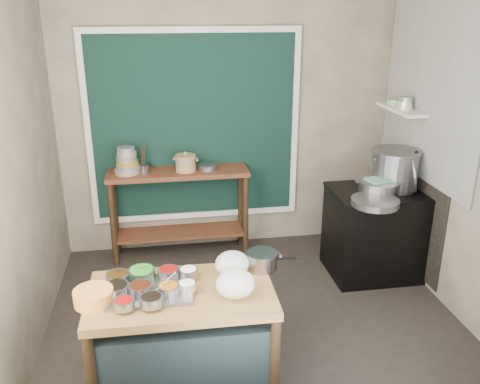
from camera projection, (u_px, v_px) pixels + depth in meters
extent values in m
cube|color=black|center=(252.00, 315.00, 4.47)|extent=(3.50, 3.00, 0.02)
cube|color=gray|center=(227.00, 121.00, 5.38)|extent=(3.50, 0.02, 2.80)
cube|color=gray|center=(18.00, 174.00, 3.71)|extent=(0.02, 3.00, 2.80)
cube|color=gray|center=(460.00, 152.00, 4.25)|extent=(0.02, 3.00, 2.80)
cube|color=black|center=(194.00, 128.00, 5.30)|extent=(2.10, 0.02, 1.90)
cube|color=#B2B2AA|center=(431.00, 88.00, 4.60)|extent=(0.02, 1.70, 1.70)
cube|color=black|center=(411.00, 202.00, 5.09)|extent=(0.01, 1.30, 1.30)
cube|color=beige|center=(402.00, 109.00, 4.95)|extent=(0.22, 0.70, 0.03)
cube|color=olive|center=(183.00, 338.00, 3.55)|extent=(1.26, 0.74, 0.75)
cube|color=#522917|center=(180.00, 213.00, 5.40)|extent=(1.45, 0.40, 0.95)
cube|color=black|center=(376.00, 234.00, 5.03)|extent=(0.90, 0.68, 0.85)
cube|color=black|center=(380.00, 192.00, 4.88)|extent=(0.92, 0.69, 0.03)
cube|color=gray|center=(151.00, 291.00, 3.39)|extent=(0.57, 0.41, 0.02)
cylinder|color=gray|center=(169.00, 273.00, 3.54)|extent=(0.15, 0.15, 0.06)
cylinder|color=gray|center=(124.00, 304.00, 3.18)|extent=(0.13, 0.13, 0.06)
cylinder|color=gray|center=(188.00, 273.00, 3.54)|extent=(0.13, 0.13, 0.06)
cylinder|color=silver|center=(187.00, 286.00, 3.37)|extent=(0.12, 0.12, 0.06)
cylinder|color=gray|center=(141.00, 289.00, 3.33)|extent=(0.16, 0.16, 0.07)
cylinder|color=gray|center=(118.00, 278.00, 3.47)|extent=(0.16, 0.16, 0.07)
cylinder|color=gray|center=(116.00, 289.00, 3.33)|extent=(0.17, 0.17, 0.07)
cylinder|color=gray|center=(142.00, 274.00, 3.51)|extent=(0.19, 0.19, 0.07)
cylinder|color=gray|center=(151.00, 301.00, 3.21)|extent=(0.15, 0.15, 0.06)
cylinder|color=gray|center=(168.00, 289.00, 3.33)|extent=(0.15, 0.15, 0.06)
cylinder|color=#E98F42|center=(94.00, 297.00, 3.26)|extent=(0.27, 0.27, 0.10)
ellipsoid|color=white|center=(235.00, 284.00, 3.32)|extent=(0.29, 0.26, 0.19)
ellipsoid|color=white|center=(232.00, 264.00, 3.59)|extent=(0.30, 0.27, 0.18)
cylinder|color=tan|center=(128.00, 171.00, 5.15)|extent=(0.25, 0.25, 0.05)
cylinder|color=gray|center=(127.00, 167.00, 5.13)|extent=(0.24, 0.24, 0.05)
cylinder|color=gold|center=(127.00, 162.00, 5.11)|extent=(0.21, 0.21, 0.05)
cylinder|color=gray|center=(127.00, 158.00, 5.10)|extent=(0.20, 0.20, 0.05)
cylinder|color=tan|center=(126.00, 154.00, 5.08)|extent=(0.19, 0.19, 0.05)
cylinder|color=gray|center=(126.00, 149.00, 5.07)|extent=(0.17, 0.17, 0.05)
cylinder|color=gray|center=(144.00, 168.00, 5.18)|extent=(0.17, 0.17, 0.09)
cylinder|color=gray|center=(208.00, 167.00, 5.28)|extent=(0.27, 0.27, 0.05)
cylinder|color=gray|center=(412.00, 172.00, 4.80)|extent=(0.23, 0.41, 0.39)
cube|color=#65AB7F|center=(380.00, 180.00, 4.75)|extent=(0.27, 0.23, 0.02)
cylinder|color=gray|center=(375.00, 202.00, 4.52)|extent=(0.44, 0.44, 0.06)
cylinder|color=silver|center=(405.00, 107.00, 4.88)|extent=(0.14, 0.14, 0.04)
cylinder|color=silver|center=(405.00, 103.00, 4.87)|extent=(0.14, 0.14, 0.04)
cylinder|color=gray|center=(406.00, 99.00, 4.85)|extent=(0.13, 0.13, 0.04)
cylinder|color=gray|center=(395.00, 102.00, 5.07)|extent=(0.19, 0.19, 0.06)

